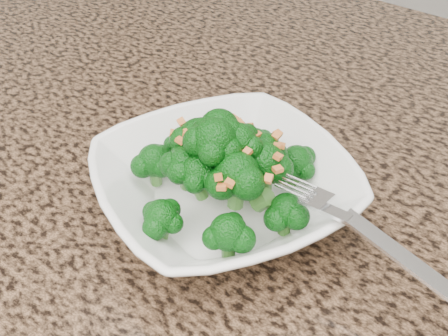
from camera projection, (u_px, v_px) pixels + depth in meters
The scene contains 5 objects.
granite_counter at pixel (182, 179), 0.57m from camera, with size 1.64×1.04×0.03m, color brown.
bowl at pixel (224, 188), 0.50m from camera, with size 0.22×0.22×0.05m, color white.
broccoli_pile at pixel (224, 133), 0.46m from camera, with size 0.19×0.19×0.07m, color #094F0B, non-canonical shape.
garlic_topping at pixel (224, 95), 0.44m from camera, with size 0.12×0.12×0.01m, color orange, non-canonical shape.
fork at pixel (341, 216), 0.42m from camera, with size 0.19×0.03×0.01m, color silver, non-canonical shape.
Camera 1 is at (0.31, -0.02, 1.25)m, focal length 45.00 mm.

